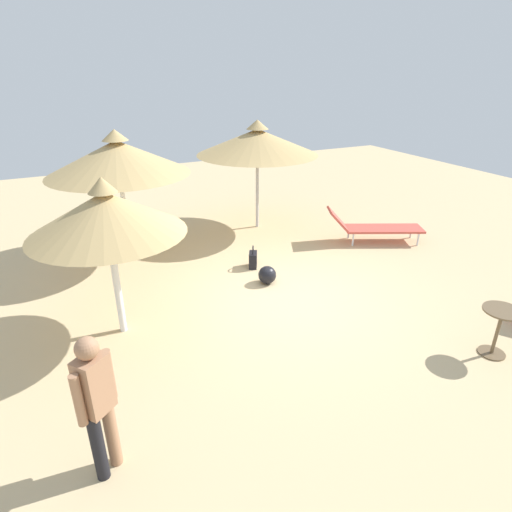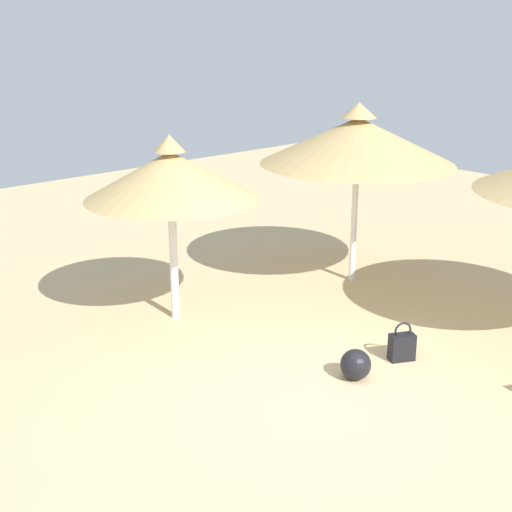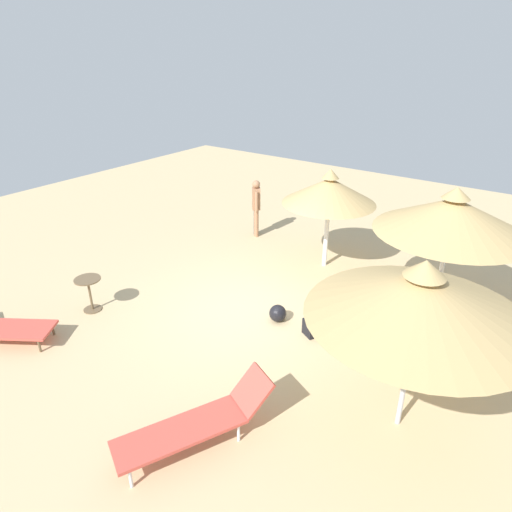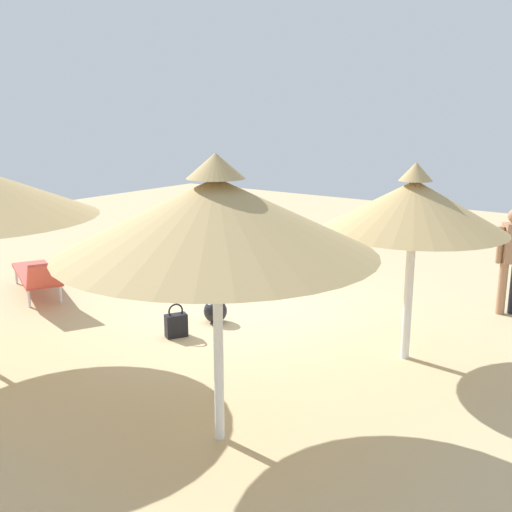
% 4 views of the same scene
% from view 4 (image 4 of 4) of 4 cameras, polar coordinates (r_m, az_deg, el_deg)
% --- Properties ---
extents(ground, '(24.00, 24.00, 0.10)m').
position_cam_4_polar(ground, '(9.45, -1.48, -5.53)').
color(ground, tan).
extents(parasol_umbrella_back, '(2.22, 2.22, 2.46)m').
position_cam_4_polar(parasol_umbrella_back, '(7.45, 14.70, 4.62)').
color(parasol_umbrella_back, white).
rests_on(parasol_umbrella_back, ground).
extents(parasol_umbrella_center, '(2.86, 2.86, 2.70)m').
position_cam_4_polar(parasol_umbrella_center, '(5.28, -3.76, 3.80)').
color(parasol_umbrella_center, white).
rests_on(parasol_umbrella_center, ground).
extents(lounge_chair_near_left, '(1.69, 2.13, 0.75)m').
position_cam_4_polar(lounge_chair_near_left, '(14.05, -5.09, 2.53)').
color(lounge_chair_near_left, '#CC4C3F').
rests_on(lounge_chair_near_left, ground).
extents(lounge_chair_far_left, '(2.26, 1.47, 0.81)m').
position_cam_4_polar(lounge_chair_far_left, '(10.67, -19.86, -1.67)').
color(lounge_chair_far_left, '#CC4C3F').
rests_on(lounge_chair_far_left, ground).
extents(person_standing_far_right, '(0.39, 0.35, 1.63)m').
position_cam_4_polar(person_standing_far_right, '(9.85, 23.00, 0.11)').
color(person_standing_far_right, black).
rests_on(person_standing_far_right, ground).
extents(handbag, '(0.28, 0.33, 0.48)m').
position_cam_4_polar(handbag, '(8.43, -7.56, -6.44)').
color(handbag, black).
rests_on(handbag, ground).
extents(side_table_round, '(0.53, 0.53, 0.74)m').
position_cam_4_polar(side_table_round, '(12.55, -0.72, 1.90)').
color(side_table_round, brown).
rests_on(side_table_round, ground).
extents(beach_ball, '(0.35, 0.35, 0.35)m').
position_cam_4_polar(beach_ball, '(8.92, -3.86, -5.21)').
color(beach_ball, black).
rests_on(beach_ball, ground).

